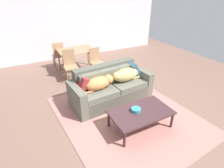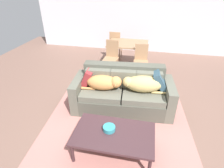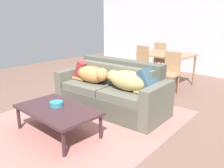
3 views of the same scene
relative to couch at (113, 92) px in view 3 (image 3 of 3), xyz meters
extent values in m
plane|color=#7A594C|center=(0.09, -0.22, -0.35)|extent=(10.00, 10.00, 0.00)
cube|color=silver|center=(0.09, 3.78, 1.00)|extent=(8.00, 0.12, 2.70)
cube|color=#B7746A|center=(0.00, -0.78, -0.35)|extent=(3.03, 3.52, 0.01)
cube|color=#4E4F44|center=(0.00, -0.06, -0.18)|extent=(1.78, 1.01, 0.36)
cube|color=#5F6053|center=(-0.42, -0.09, 0.07)|extent=(0.90, 0.90, 0.13)
cube|color=#5F6053|center=(0.43, -0.02, 0.07)|extent=(0.90, 0.90, 0.13)
cube|color=#4E4F44|center=(-0.02, 0.26, 0.34)|extent=(1.73, 0.38, 0.42)
cube|color=#5F6053|center=(-0.54, 0.03, 0.31)|extent=(0.54, 0.20, 0.35)
cube|color=#5F6053|center=(-0.01, 0.07, 0.31)|extent=(0.54, 0.20, 0.35)
cube|color=#5F6053|center=(0.52, 0.11, 0.31)|extent=(0.54, 0.20, 0.35)
cube|color=#5F6053|center=(-0.94, -0.13, -0.02)|extent=(0.24, 0.88, 0.66)
cube|color=#5F6053|center=(0.95, 0.02, -0.02)|extent=(0.24, 0.88, 0.66)
ellipsoid|color=#D1884C|center=(-0.40, -0.15, 0.28)|extent=(0.67, 0.37, 0.31)
sphere|color=#D1884C|center=(-0.13, -0.14, 0.32)|extent=(0.23, 0.23, 0.23)
cone|color=#9D6639|center=(-0.12, -0.25, 0.31)|extent=(0.12, 0.14, 0.11)
cylinder|color=#D1884C|center=(-0.69, -0.23, 0.16)|extent=(0.29, 0.07, 0.05)
ellipsoid|color=tan|center=(0.42, -0.06, 0.30)|extent=(0.76, 0.41, 0.33)
sphere|color=tan|center=(0.11, -0.11, 0.33)|extent=(0.21, 0.21, 0.21)
cone|color=#937E4B|center=(0.12, -0.20, 0.32)|extent=(0.10, 0.12, 0.09)
cylinder|color=tan|center=(0.75, -0.10, 0.16)|extent=(0.33, 0.08, 0.05)
cube|color=maroon|center=(-0.76, -0.01, 0.30)|extent=(0.28, 0.38, 0.39)
cube|color=#345363|center=(0.75, 0.12, 0.32)|extent=(0.34, 0.44, 0.43)
cube|color=#42292D|center=(0.05, -1.25, 0.03)|extent=(1.25, 0.74, 0.04)
cylinder|color=#382326|center=(-0.52, -1.57, -0.17)|extent=(0.05, 0.05, 0.36)
cylinder|color=#382326|center=(0.63, -1.57, -0.17)|extent=(0.05, 0.05, 0.36)
cylinder|color=#382326|center=(-0.52, -0.93, -0.17)|extent=(0.05, 0.05, 0.36)
cylinder|color=#382326|center=(0.63, -0.93, -0.17)|extent=(0.05, 0.05, 0.36)
cylinder|color=teal|center=(-0.03, -1.20, 0.08)|extent=(0.20, 0.20, 0.07)
cube|color=#A47C57|center=(-0.18, 2.14, 0.40)|extent=(1.19, 0.92, 0.04)
cylinder|color=#8C694A|center=(-0.73, 1.73, 0.01)|extent=(0.05, 0.05, 0.74)
cylinder|color=#8C694A|center=(0.36, 1.73, 0.01)|extent=(0.05, 0.05, 0.74)
cylinder|color=#8C694A|center=(-0.73, 2.55, 0.01)|extent=(0.05, 0.05, 0.74)
cylinder|color=#8C694A|center=(0.36, 2.55, 0.01)|extent=(0.05, 0.05, 0.74)
cube|color=#A47C57|center=(-0.59, 1.51, 0.11)|extent=(0.43, 0.43, 0.04)
cube|color=#A47C57|center=(-0.58, 1.69, 0.37)|extent=(0.36, 0.06, 0.50)
cylinder|color=#946F4E|center=(-0.77, 1.35, -0.13)|extent=(0.04, 0.04, 0.44)
cylinder|color=#946F4E|center=(-0.43, 1.33, -0.13)|extent=(0.04, 0.04, 0.44)
cylinder|color=#946F4E|center=(-0.75, 1.69, -0.13)|extent=(0.04, 0.04, 0.44)
cylinder|color=#946F4E|center=(-0.41, 1.66, -0.13)|extent=(0.04, 0.04, 0.44)
cube|color=#A47C57|center=(0.28, 1.47, 0.09)|extent=(0.44, 0.44, 0.04)
cube|color=#A47C57|center=(0.26, 1.65, 0.34)|extent=(0.36, 0.07, 0.46)
cylinder|color=#946F4E|center=(0.12, 1.29, -0.14)|extent=(0.04, 0.04, 0.43)
cylinder|color=#946F4E|center=(0.46, 1.32, -0.14)|extent=(0.04, 0.04, 0.43)
cylinder|color=#946F4E|center=(0.09, 1.63, -0.14)|extent=(0.04, 0.04, 0.43)
cylinder|color=#946F4E|center=(0.43, 1.66, -0.14)|extent=(0.04, 0.04, 0.43)
cube|color=#A47C57|center=(-0.68, 2.82, 0.09)|extent=(0.41, 0.41, 0.04)
cube|color=#A47C57|center=(-0.69, 2.64, 0.36)|extent=(0.36, 0.04, 0.49)
cylinder|color=#946F4E|center=(-0.51, 2.98, -0.14)|extent=(0.04, 0.04, 0.42)
cylinder|color=#946F4E|center=(-0.85, 2.99, -0.14)|extent=(0.04, 0.04, 0.42)
cylinder|color=#946F4E|center=(-0.52, 2.64, -0.14)|extent=(0.04, 0.04, 0.42)
cylinder|color=#946F4E|center=(-0.86, 2.65, -0.14)|extent=(0.04, 0.04, 0.42)
camera|label=1|loc=(-1.81, -3.56, 2.25)|focal=28.60mm
camera|label=2|loc=(0.45, -3.28, 2.12)|focal=29.32mm
camera|label=3|loc=(2.92, -3.16, 1.40)|focal=39.68mm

